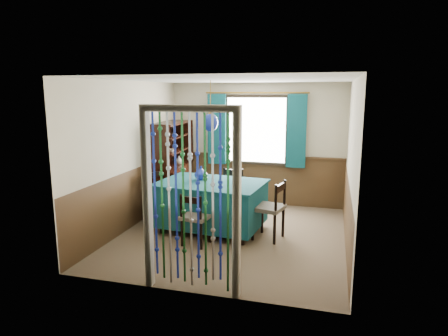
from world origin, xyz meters
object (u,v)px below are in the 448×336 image
(chair_near, at_px, (195,218))
(sideboard, at_px, (172,179))
(bowl_shelf, at_px, (170,150))
(chair_left, at_px, (160,196))
(chair_right, at_px, (270,208))
(vase_sideboard, at_px, (179,159))
(dining_table, at_px, (211,203))
(pendant_lamp, at_px, (211,122))
(vase_table, at_px, (201,174))
(chair_far, at_px, (229,192))

(chair_near, xyz_separation_m, sideboard, (-1.11, 1.78, 0.16))
(sideboard, xyz_separation_m, bowl_shelf, (0.06, -0.22, 0.61))
(chair_left, bearing_deg, chair_right, 106.38)
(chair_near, relative_size, vase_sideboard, 4.49)
(chair_near, relative_size, chair_right, 0.87)
(chair_near, height_order, chair_left, chair_left)
(chair_near, bearing_deg, vase_sideboard, 125.53)
(dining_table, bearing_deg, chair_right, -1.90)
(pendant_lamp, relative_size, vase_table, 3.87)
(chair_left, relative_size, sideboard, 0.54)
(sideboard, bearing_deg, dining_table, -47.41)
(chair_left, bearing_deg, vase_table, 115.92)
(chair_near, distance_m, sideboard, 2.10)
(dining_table, relative_size, chair_left, 1.96)
(chair_far, bearing_deg, vase_sideboard, -11.48)
(chair_left, relative_size, vase_table, 4.45)
(chair_far, relative_size, vase_sideboard, 5.02)
(chair_near, relative_size, bowl_shelf, 3.81)
(chair_right, height_order, vase_table, vase_table)
(vase_table, xyz_separation_m, bowl_shelf, (-0.86, 0.71, 0.27))
(vase_table, height_order, bowl_shelf, bowl_shelf)
(vase_table, bearing_deg, pendant_lamp, -32.43)
(chair_near, height_order, chair_far, chair_far)
(chair_right, relative_size, sideboard, 0.54)
(chair_right, xyz_separation_m, vase_sideboard, (-2.11, 1.43, 0.46))
(chair_left, xyz_separation_m, vase_sideboard, (-0.10, 1.19, 0.46))
(pendant_lamp, xyz_separation_m, vase_sideboard, (-1.09, 1.29, -0.87))
(chair_left, height_order, vase_sideboard, vase_sideboard)
(chair_left, xyz_separation_m, sideboard, (-0.16, 0.97, 0.10))
(chair_left, bearing_deg, sideboard, -147.49)
(vase_sideboard, bearing_deg, chair_left, -85.27)
(sideboard, height_order, vase_sideboard, sideboard)
(chair_near, xyz_separation_m, pendant_lamp, (0.04, 0.71, 1.39))
(vase_table, bearing_deg, sideboard, 134.82)
(chair_near, distance_m, bowl_shelf, 2.03)
(dining_table, xyz_separation_m, chair_near, (-0.04, -0.71, -0.04))
(chair_left, distance_m, sideboard, 0.98)
(chair_near, distance_m, chair_right, 1.21)
(chair_left, height_order, chair_right, chair_right)
(dining_table, relative_size, chair_right, 1.95)
(bowl_shelf, distance_m, vase_sideboard, 0.51)
(chair_right, height_order, sideboard, sideboard)
(chair_near, bearing_deg, bowl_shelf, 131.83)
(sideboard, relative_size, pendant_lamp, 2.12)
(chair_far, bearing_deg, sideboard, -1.39)
(dining_table, xyz_separation_m, chair_right, (1.02, -0.13, 0.02))
(chair_near, relative_size, chair_left, 0.87)
(pendant_lamp, distance_m, vase_sideboard, 1.90)
(bowl_shelf, bearing_deg, dining_table, -38.04)
(chair_right, relative_size, pendant_lamp, 1.15)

